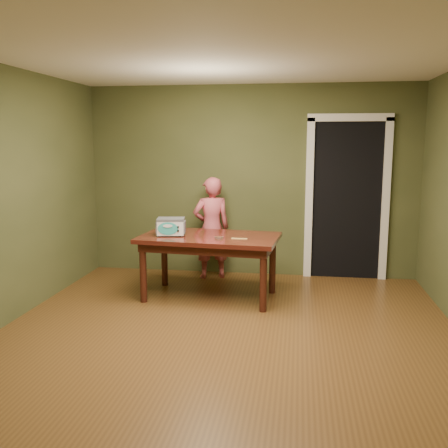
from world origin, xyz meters
name	(u,v)px	position (x,y,z in m)	size (l,w,h in m)	color
floor	(223,343)	(0.00, 0.00, 0.00)	(5.00, 5.00, 0.00)	brown
room_shell	(223,158)	(0.00, 0.00, 1.71)	(4.52, 5.02, 2.61)	#4D512B
doorway	(345,198)	(1.30, 2.78, 1.06)	(1.10, 0.66, 2.25)	black
dining_table	(210,244)	(-0.36, 1.33, 0.65)	(1.67, 1.04, 0.75)	black
toy_oven	(171,226)	(-0.82, 1.28, 0.86)	(0.36, 0.27, 0.21)	#4C4F54
baking_pan	(219,237)	(-0.23, 1.18, 0.76)	(0.10, 0.10, 0.02)	silver
spatula	(239,239)	(0.01, 1.19, 0.75)	(0.18, 0.03, 0.01)	#E6CC64
child	(212,228)	(-0.49, 2.20, 0.69)	(0.50, 0.33, 1.38)	#C24F5B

